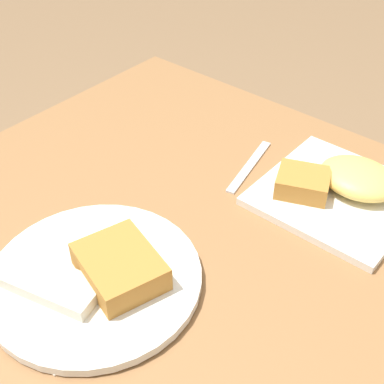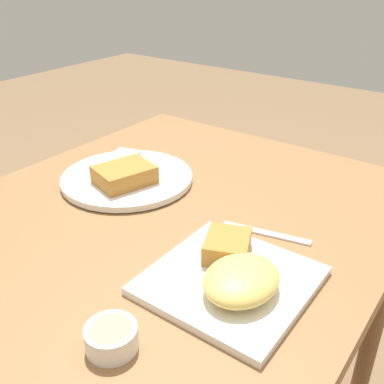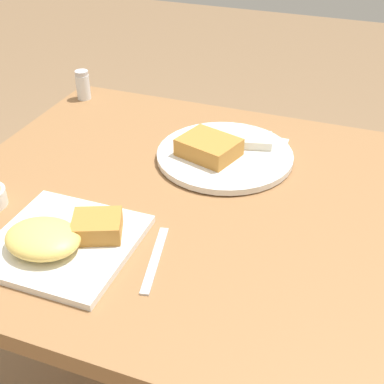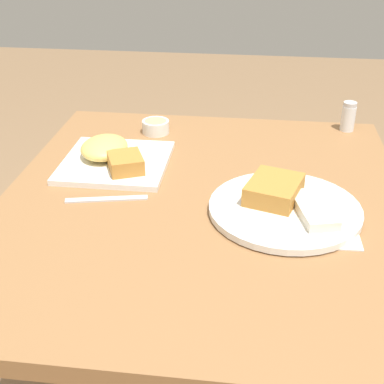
# 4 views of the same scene
# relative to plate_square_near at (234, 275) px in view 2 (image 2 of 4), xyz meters

# --- Properties ---
(dining_table) EXTENTS (0.98, 0.87, 0.72)m
(dining_table) POSITION_rel_plate_square_near_xyz_m (0.14, 0.23, -0.11)
(dining_table) COLOR olive
(dining_table) RESTS_ON ground_plane
(menu_card) EXTENTS (0.20, 0.23, 0.00)m
(menu_card) POSITION_rel_plate_square_near_xyz_m (0.20, 0.43, -0.02)
(menu_card) COLOR silver
(menu_card) RESTS_ON dining_table
(plate_square_near) EXTENTS (0.25, 0.25, 0.06)m
(plate_square_near) POSITION_rel_plate_square_near_xyz_m (0.00, 0.00, 0.00)
(plate_square_near) COLOR white
(plate_square_near) RESTS_ON dining_table
(plate_oval_far) EXTENTS (0.31, 0.31, 0.05)m
(plate_oval_far) POSITION_rel_plate_square_near_xyz_m (0.17, 0.40, -0.00)
(plate_oval_far) COLOR white
(plate_oval_far) RESTS_ON menu_card
(sauce_ramekin) EXTENTS (0.07, 0.07, 0.03)m
(sauce_ramekin) POSITION_rel_plate_square_near_xyz_m (-0.21, 0.07, -0.00)
(sauce_ramekin) COLOR white
(sauce_ramekin) RESTS_ON dining_table
(butter_knife) EXTENTS (0.05, 0.17, 0.00)m
(butter_knife) POSITION_rel_plate_square_near_xyz_m (0.17, 0.03, -0.02)
(butter_knife) COLOR silver
(butter_knife) RESTS_ON dining_table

